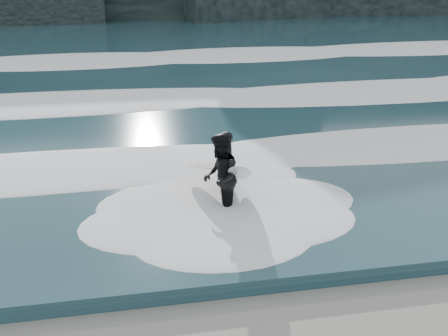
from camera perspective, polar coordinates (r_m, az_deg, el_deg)
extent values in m
cube|color=#1E3D47|center=(34.27, -6.83, 12.09)|extent=(90.00, 52.00, 0.30)
ellipsoid|color=white|center=(14.87, -0.69, 1.38)|extent=(60.00, 3.20, 0.20)
ellipsoid|color=white|center=(21.51, -4.06, 7.60)|extent=(60.00, 4.00, 0.24)
ellipsoid|color=white|center=(30.29, -6.24, 11.52)|extent=(60.00, 4.80, 0.30)
imported|color=black|center=(12.76, 0.35, 0.12)|extent=(0.50, 0.68, 1.69)
ellipsoid|color=silver|center=(12.73, -1.46, 0.22)|extent=(1.14, 1.92, 0.58)
imported|color=black|center=(11.83, -0.38, -1.01)|extent=(0.92, 1.07, 1.92)
ellipsoid|color=silver|center=(11.88, 1.61, -0.55)|extent=(0.93, 1.79, 1.03)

